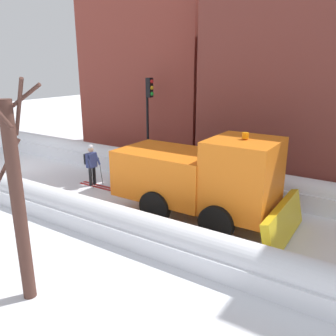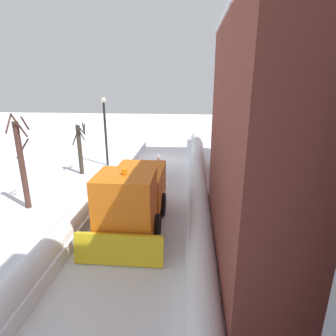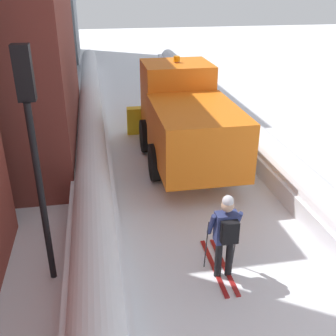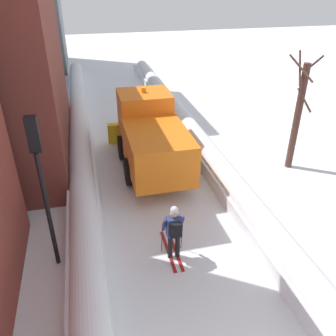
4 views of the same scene
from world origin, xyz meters
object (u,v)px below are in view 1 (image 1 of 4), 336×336
object	(u,v)px
plow_truck	(202,177)
bare_tree_mid	(18,199)
traffic_light_pole	(149,106)
skier	(91,163)

from	to	relation	value
plow_truck	bare_tree_mid	world-z (taller)	bare_tree_mid
traffic_light_pole	bare_tree_mid	size ratio (longest dim) A/B	0.92
bare_tree_mid	skier	bearing A→B (deg)	-146.10
traffic_light_pole	plow_truck	bearing A→B (deg)	52.16
plow_truck	bare_tree_mid	size ratio (longest dim) A/B	1.24
traffic_light_pole	bare_tree_mid	world-z (taller)	bare_tree_mid
plow_truck	traffic_light_pole	distance (m)	6.36
plow_truck	traffic_light_pole	xyz separation A→B (m)	(-3.77, -4.85, 1.64)
skier	bare_tree_mid	size ratio (longest dim) A/B	0.37
plow_truck	skier	size ratio (longest dim) A/B	3.31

